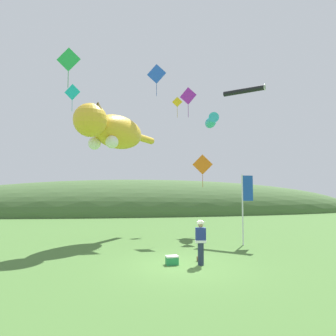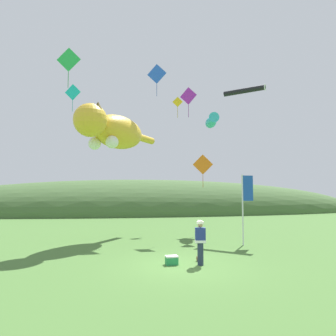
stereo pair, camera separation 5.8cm
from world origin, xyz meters
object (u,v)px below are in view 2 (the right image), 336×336
at_px(festival_attendant, 200,241).
at_px(kite_tube_streamer, 245,91).
at_px(kite_spool, 198,259).
at_px(kite_diamond_violet, 188,96).
at_px(kite_diamond_gold, 178,102).
at_px(kite_diamond_green, 69,60).
at_px(kite_diamond_orange, 203,165).
at_px(picnic_cooler, 172,260).
at_px(kite_fish_windsock, 211,122).
at_px(kite_diamond_blue, 157,74).
at_px(kite_diamond_teal, 73,92).
at_px(festival_banner_pole, 245,199).
at_px(kite_giant_cat, 113,131).

distance_m(festival_attendant, kite_tube_streamer, 12.81).
relative_size(kite_spool, kite_tube_streamer, 0.08).
xyz_separation_m(kite_spool, kite_diamond_violet, (1.28, 7.55, 9.46)).
bearing_deg(kite_diamond_gold, kite_diamond_green, -134.17).
relative_size(kite_tube_streamer, kite_diamond_green, 1.11).
xyz_separation_m(festival_attendant, kite_diamond_orange, (2.47, 8.63, 3.83)).
xyz_separation_m(picnic_cooler, kite_fish_windsock, (4.54, 9.30, 7.94)).
bearing_deg(kite_diamond_blue, kite_diamond_teal, 151.14).
height_order(kite_fish_windsock, kite_diamond_orange, kite_fish_windsock).
height_order(kite_tube_streamer, kite_diamond_teal, kite_diamond_teal).
bearing_deg(kite_spool, kite_diamond_orange, 73.31).
bearing_deg(kite_spool, kite_diamond_green, 147.77).
relative_size(kite_tube_streamer, kite_diamond_blue, 1.06).
distance_m(picnic_cooler, festival_banner_pole, 6.39).
bearing_deg(kite_fish_windsock, kite_diamond_teal, 164.94).
distance_m(festival_attendant, kite_diamond_teal, 17.36).
distance_m(picnic_cooler, kite_diamond_teal, 17.21).
distance_m(festival_banner_pole, kite_diamond_blue, 11.00).
relative_size(kite_spool, kite_fish_windsock, 0.07).
height_order(kite_fish_windsock, kite_diamond_teal, kite_diamond_teal).
bearing_deg(festival_banner_pole, kite_tube_streamer, 65.78).
distance_m(kite_diamond_gold, kite_diamond_violet, 4.06).
height_order(festival_attendant, kite_diamond_teal, kite_diamond_teal).
relative_size(festival_banner_pole, kite_diamond_teal, 1.72).
relative_size(kite_fish_windsock, kite_diamond_violet, 1.33).
bearing_deg(kite_giant_cat, kite_diamond_blue, 37.06).
relative_size(kite_spool, kite_diamond_teal, 0.09).
distance_m(kite_diamond_orange, kite_diamond_violet, 4.92).
xyz_separation_m(kite_diamond_orange, kite_diamond_green, (-8.58, -4.06, 5.29)).
bearing_deg(kite_diamond_orange, picnic_cooler, -113.23).
distance_m(kite_spool, festival_banner_pole, 5.33).
xyz_separation_m(picnic_cooler, kite_diamond_orange, (3.60, 8.39, 4.60)).
height_order(kite_spool, kite_giant_cat, kite_giant_cat).
bearing_deg(kite_diamond_violet, kite_giant_cat, -162.91).
xyz_separation_m(picnic_cooler, festival_banner_pole, (4.71, 3.64, 2.34)).
relative_size(kite_giant_cat, kite_diamond_gold, 3.97).
height_order(festival_attendant, kite_diamond_green, kite_diamond_green).
distance_m(picnic_cooler, kite_diamond_gold, 15.87).
bearing_deg(kite_giant_cat, kite_diamond_violet, 17.09).
xyz_separation_m(picnic_cooler, kite_diamond_violet, (2.49, 7.98, 9.38)).
distance_m(kite_tube_streamer, kite_diamond_violet, 3.94).
height_order(festival_attendant, picnic_cooler, festival_attendant).
height_order(festival_banner_pole, kite_diamond_green, kite_diamond_green).
xyz_separation_m(kite_diamond_blue, kite_diamond_gold, (2.12, 3.33, -0.99)).
height_order(kite_diamond_green, kite_diamond_gold, kite_diamond_green).
bearing_deg(kite_diamond_teal, kite_diamond_orange, -21.29).
bearing_deg(kite_diamond_gold, festival_banner_pole, -74.85).
bearing_deg(kite_tube_streamer, kite_fish_windsock, 131.93).
xyz_separation_m(kite_giant_cat, kite_diamond_orange, (6.23, 1.99, -1.85)).
bearing_deg(festival_attendant, kite_diamond_gold, 83.83).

